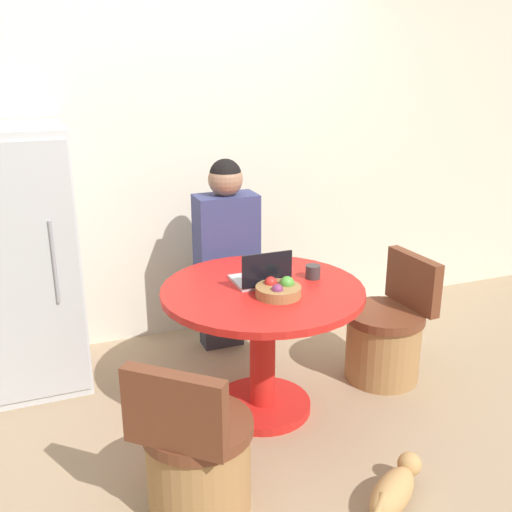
{
  "coord_description": "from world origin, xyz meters",
  "views": [
    {
      "loc": [
        -1.09,
        -2.66,
        1.96
      ],
      "look_at": [
        0.05,
        0.24,
        0.91
      ],
      "focal_mm": 42.0,
      "sensor_mm": 36.0,
      "label": 1
    }
  ],
  "objects_px": {
    "dining_table": "(263,325)",
    "fruit_bowl": "(278,289)",
    "chair_right_side": "(386,338)",
    "person_seated": "(225,248)",
    "laptop": "(261,277)",
    "cat": "(394,489)",
    "refrigerator": "(13,262)",
    "chair_near_left_corner": "(197,460)"
  },
  "relations": [
    {
      "from": "dining_table",
      "to": "chair_near_left_corner",
      "type": "relative_size",
      "value": 1.41
    },
    {
      "from": "refrigerator",
      "to": "person_seated",
      "type": "distance_m",
      "value": 1.3
    },
    {
      "from": "chair_near_left_corner",
      "to": "laptop",
      "type": "distance_m",
      "value": 1.06
    },
    {
      "from": "refrigerator",
      "to": "fruit_bowl",
      "type": "bearing_deg",
      "value": -37.23
    },
    {
      "from": "laptop",
      "to": "fruit_bowl",
      "type": "height_order",
      "value": "laptop"
    },
    {
      "from": "fruit_bowl",
      "to": "laptop",
      "type": "bearing_deg",
      "value": 95.33
    },
    {
      "from": "cat",
      "to": "fruit_bowl",
      "type": "bearing_deg",
      "value": 71.95
    },
    {
      "from": "chair_near_left_corner",
      "to": "cat",
      "type": "bearing_deg",
      "value": -158.36
    },
    {
      "from": "cat",
      "to": "dining_table",
      "type": "bearing_deg",
      "value": 71.68
    },
    {
      "from": "chair_right_side",
      "to": "cat",
      "type": "distance_m",
      "value": 1.19
    },
    {
      "from": "person_seated",
      "to": "cat",
      "type": "relative_size",
      "value": 3.1
    },
    {
      "from": "person_seated",
      "to": "fruit_bowl",
      "type": "xyz_separation_m",
      "value": [
        -0.01,
        -0.91,
        0.05
      ]
    },
    {
      "from": "laptop",
      "to": "fruit_bowl",
      "type": "distance_m",
      "value": 0.2
    },
    {
      "from": "chair_right_side",
      "to": "refrigerator",
      "type": "bearing_deg",
      "value": -114.37
    },
    {
      "from": "fruit_bowl",
      "to": "chair_right_side",
      "type": "bearing_deg",
      "value": 13.45
    },
    {
      "from": "fruit_bowl",
      "to": "chair_near_left_corner",
      "type": "bearing_deg",
      "value": -140.01
    },
    {
      "from": "chair_near_left_corner",
      "to": "fruit_bowl",
      "type": "distance_m",
      "value": 0.95
    },
    {
      "from": "chair_right_side",
      "to": "dining_table",
      "type": "bearing_deg",
      "value": -90.0
    },
    {
      "from": "laptop",
      "to": "fruit_bowl",
      "type": "relative_size",
      "value": 1.19
    },
    {
      "from": "dining_table",
      "to": "chair_near_left_corner",
      "type": "distance_m",
      "value": 0.91
    },
    {
      "from": "dining_table",
      "to": "person_seated",
      "type": "bearing_deg",
      "value": 86.79
    },
    {
      "from": "refrigerator",
      "to": "chair_near_left_corner",
      "type": "xyz_separation_m",
      "value": [
        0.68,
        -1.49,
        -0.53
      ]
    },
    {
      "from": "refrigerator",
      "to": "cat",
      "type": "xyz_separation_m",
      "value": [
        1.52,
        -1.8,
        -0.71
      ]
    },
    {
      "from": "refrigerator",
      "to": "laptop",
      "type": "bearing_deg",
      "value": -31.7
    },
    {
      "from": "chair_near_left_corner",
      "to": "chair_right_side",
      "type": "distance_m",
      "value": 1.61
    },
    {
      "from": "person_seated",
      "to": "cat",
      "type": "bearing_deg",
      "value": 97.2
    },
    {
      "from": "dining_table",
      "to": "refrigerator",
      "type": "bearing_deg",
      "value": 146.11
    },
    {
      "from": "chair_right_side",
      "to": "person_seated",
      "type": "xyz_separation_m",
      "value": [
        -0.82,
        0.71,
        0.48
      ]
    },
    {
      "from": "chair_near_left_corner",
      "to": "fruit_bowl",
      "type": "relative_size",
      "value": 3.29
    },
    {
      "from": "chair_right_side",
      "to": "person_seated",
      "type": "distance_m",
      "value": 1.19
    },
    {
      "from": "dining_table",
      "to": "fruit_bowl",
      "type": "bearing_deg",
      "value": -76.22
    },
    {
      "from": "refrigerator",
      "to": "chair_right_side",
      "type": "bearing_deg",
      "value": -20.24
    },
    {
      "from": "refrigerator",
      "to": "dining_table",
      "type": "relative_size",
      "value": 1.43
    },
    {
      "from": "person_seated",
      "to": "cat",
      "type": "distance_m",
      "value": 1.86
    },
    {
      "from": "refrigerator",
      "to": "chair_near_left_corner",
      "type": "bearing_deg",
      "value": -65.45
    },
    {
      "from": "fruit_bowl",
      "to": "cat",
      "type": "relative_size",
      "value": 0.55
    },
    {
      "from": "chair_near_left_corner",
      "to": "person_seated",
      "type": "height_order",
      "value": "person_seated"
    },
    {
      "from": "dining_table",
      "to": "person_seated",
      "type": "distance_m",
      "value": 0.81
    },
    {
      "from": "dining_table",
      "to": "laptop",
      "type": "distance_m",
      "value": 0.27
    },
    {
      "from": "chair_right_side",
      "to": "cat",
      "type": "height_order",
      "value": "chair_right_side"
    },
    {
      "from": "laptop",
      "to": "person_seated",
      "type": "bearing_deg",
      "value": -92.26
    },
    {
      "from": "chair_near_left_corner",
      "to": "fruit_bowl",
      "type": "bearing_deg",
      "value": -98.35
    }
  ]
}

